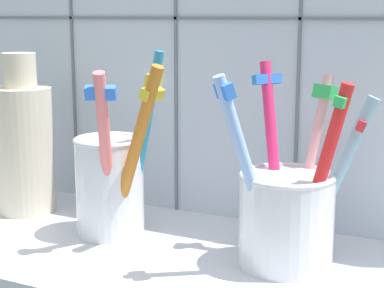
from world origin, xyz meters
The scene contains 5 objects.
counter_slab centered at (0.00, 0.00, 1.00)cm, with size 64.00×22.00×2.00cm, color silver.
tile_wall_back centered at (0.00, 12.00, 22.50)cm, with size 64.00×2.20×45.00cm.
toothbrush_cup_left centered at (-8.20, 1.51, 7.26)cm, with size 10.51×8.96×17.23cm.
toothbrush_cup_right centered at (8.67, 1.75, 6.66)cm, with size 11.27×11.43×16.49cm.
ceramic_vase centered at (-20.44, 3.65, 9.12)cm, with size 6.17×6.17×16.49cm.
Camera 1 is at (23.53, -45.77, 22.30)cm, focal length 59.11 mm.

